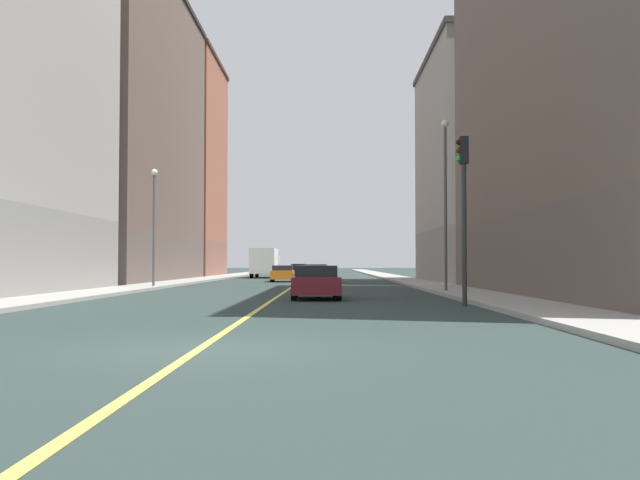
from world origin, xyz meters
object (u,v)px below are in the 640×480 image
(traffic_light_left_near, at_px, (463,195))
(car_maroon, at_px, (316,282))
(car_orange, at_px, (283,274))
(building_left_mid, at_px, (486,167))
(building_left_near, at_px, (617,49))
(street_lamp_left_near, at_px, (445,188))
(building_right_distant, at_px, (178,168))
(building_right_midblock, at_px, (120,131))
(car_black, at_px, (298,270))
(box_truck, at_px, (265,262))
(car_white, at_px, (315,274))
(street_lamp_right_near, at_px, (154,214))

(traffic_light_left_near, relative_size, car_maroon, 1.38)
(car_orange, bearing_deg, building_left_mid, -5.14)
(building_left_near, bearing_deg, street_lamp_left_near, 146.90)
(building_right_distant, bearing_deg, traffic_light_left_near, -68.03)
(traffic_light_left_near, bearing_deg, building_left_near, 35.77)
(building_right_midblock, relative_size, car_black, 5.68)
(building_left_near, bearing_deg, car_black, 106.41)
(car_black, relative_size, box_truck, 0.56)
(traffic_light_left_near, bearing_deg, building_right_distant, 111.97)
(street_lamp_left_near, distance_m, box_truck, 37.10)
(building_right_midblock, distance_m, box_truck, 20.22)
(building_right_distant, bearing_deg, street_lamp_left_near, -62.56)
(car_black, bearing_deg, car_white, -85.37)
(building_left_near, bearing_deg, car_orange, 121.72)
(building_left_near, height_order, building_right_distant, building_right_distant)
(car_black, bearing_deg, building_right_distant, -155.01)
(building_right_midblock, bearing_deg, building_right_distant, 90.00)
(building_right_midblock, height_order, car_black, building_right_midblock)
(car_maroon, bearing_deg, street_lamp_right_near, 129.67)
(traffic_light_left_near, relative_size, street_lamp_left_near, 0.70)
(building_right_midblock, relative_size, box_truck, 3.20)
(traffic_light_left_near, xyz_separation_m, car_orange, (-7.94, 30.07, -3.03))
(building_right_midblock, bearing_deg, street_lamp_right_near, -66.31)
(building_left_near, relative_size, car_white, 6.27)
(building_right_midblock, bearing_deg, street_lamp_left_near, -43.83)
(street_lamp_right_near, xyz_separation_m, box_truck, (3.64, 28.80, -2.64))
(building_left_near, xyz_separation_m, street_lamp_right_near, (-21.60, 10.41, -6.04))
(street_lamp_left_near, relative_size, box_truck, 1.01)
(traffic_light_left_near, xyz_separation_m, street_lamp_right_near, (-14.24, 15.71, 0.51))
(traffic_light_left_near, xyz_separation_m, car_maroon, (-4.97, 4.53, -3.01))
(car_white, distance_m, car_orange, 4.52)
(building_right_midblock, relative_size, car_orange, 6.16)
(building_right_midblock, distance_m, street_lamp_right_near, 17.50)
(traffic_light_left_near, xyz_separation_m, street_lamp_left_near, (1.02, 9.44, 1.27))
(building_right_midblock, distance_m, building_right_distant, 20.86)
(building_left_near, xyz_separation_m, car_orange, (-15.30, 24.76, -9.58))
(car_black, distance_m, car_maroon, 52.52)
(building_right_distant, distance_m, car_black, 17.87)
(car_orange, bearing_deg, car_maroon, -83.35)
(building_right_midblock, xyz_separation_m, car_maroon, (15.62, -25.65, -11.04))
(car_maroon, distance_m, car_orange, 25.71)
(building_right_midblock, bearing_deg, building_left_near, -41.67)
(building_left_near, height_order, car_white, building_left_near)
(car_orange, bearing_deg, car_white, -55.41)
(building_left_mid, xyz_separation_m, box_truck, (-17.96, 15.83, -7.05))
(street_lamp_right_near, bearing_deg, traffic_light_left_near, -47.81)
(car_white, bearing_deg, street_lamp_right_near, -129.82)
(building_left_mid, xyz_separation_m, street_lamp_left_near, (-6.35, -19.25, -3.64))
(traffic_light_left_near, height_order, car_white, traffic_light_left_near)
(car_orange, height_order, box_truck, box_truck)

